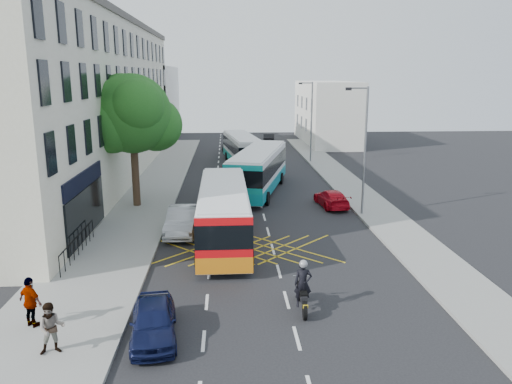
{
  "coord_description": "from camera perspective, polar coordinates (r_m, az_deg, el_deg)",
  "views": [
    {
      "loc": [
        -2.32,
        -18.43,
        8.82
      ],
      "look_at": [
        -0.66,
        9.69,
        2.2
      ],
      "focal_mm": 35.0,
      "sensor_mm": 36.0,
      "label": 1
    }
  ],
  "objects": [
    {
      "name": "pavement_right",
      "position": [
        35.92,
        12.6,
        -1.19
      ],
      "size": [
        3.0,
        70.0,
        0.15
      ],
      "primitive_type": "cube",
      "color": "gray",
      "rests_on": "ground"
    },
    {
      "name": "distant_car_grey",
      "position": [
        57.91,
        -2.64,
        5.13
      ],
      "size": [
        2.74,
        5.05,
        1.35
      ],
      "primitive_type": "imported",
      "rotation": [
        0.0,
        0.0,
        0.11
      ],
      "color": "#404248",
      "rests_on": "ground"
    },
    {
      "name": "railings",
      "position": [
        26.14,
        -19.69,
        -5.63
      ],
      "size": [
        0.08,
        5.6,
        1.14
      ],
      "primitive_type": null,
      "color": "black",
      "rests_on": "pavement_left"
    },
    {
      "name": "parked_car_blue",
      "position": [
        17.91,
        -11.64,
        -14.23
      ],
      "size": [
        1.96,
        3.94,
        1.29
      ],
      "primitive_type": "imported",
      "rotation": [
        0.0,
        0.0,
        0.12
      ],
      "color": "#0D1336",
      "rests_on": "ground"
    },
    {
      "name": "pedestrian_near",
      "position": [
        17.59,
        -22.33,
        -14.22
      ],
      "size": [
        0.97,
        0.84,
        1.71
      ],
      "primitive_type": "imported",
      "rotation": [
        0.0,
        0.0,
        0.26
      ],
      "color": "gray",
      "rests_on": "pavement_left"
    },
    {
      "name": "distant_car_dark",
      "position": [
        66.39,
        1.49,
        6.17
      ],
      "size": [
        1.79,
        4.16,
        1.33
      ],
      "primitive_type": "imported",
      "rotation": [
        0.0,
        0.0,
        3.05
      ],
      "color": "black",
      "rests_on": "ground"
    },
    {
      "name": "ground",
      "position": [
        20.56,
        3.51,
        -12.2
      ],
      "size": [
        120.0,
        120.0,
        0.0
      ],
      "primitive_type": "plane",
      "color": "black",
      "rests_on": "ground"
    },
    {
      "name": "lamp_far",
      "position": [
        51.32,
        6.25,
        8.45
      ],
      "size": [
        1.45,
        0.15,
        8.0
      ],
      "color": "slate",
      "rests_on": "pavement_right"
    },
    {
      "name": "street_tree",
      "position": [
        34.06,
        -14.0,
        8.58
      ],
      "size": [
        6.3,
        5.7,
        8.8
      ],
      "color": "#382619",
      "rests_on": "pavement_left"
    },
    {
      "name": "lamp_near",
      "position": [
        31.88,
        12.2,
        5.35
      ],
      "size": [
        1.45,
        0.15,
        8.0
      ],
      "color": "slate",
      "rests_on": "pavement_right"
    },
    {
      "name": "building_right",
      "position": [
        67.92,
        8.04,
        9.03
      ],
      "size": [
        6.0,
        18.0,
        8.0
      ],
      "primitive_type": "cube",
      "color": "silver",
      "rests_on": "ground"
    },
    {
      "name": "motorbike",
      "position": [
        19.44,
        5.37,
        -10.7
      ],
      "size": [
        0.69,
        2.3,
        2.04
      ],
      "rotation": [
        0.0,
        0.0,
        -0.04
      ],
      "color": "black",
      "rests_on": "ground"
    },
    {
      "name": "pedestrian_far",
      "position": [
        19.55,
        -24.35,
        -11.39
      ],
      "size": [
        1.15,
        0.95,
        1.84
      ],
      "primitive_type": "imported",
      "rotation": [
        0.0,
        0.0,
        2.59
      ],
      "color": "gray",
      "rests_on": "pavement_left"
    },
    {
      "name": "parked_car_silver",
      "position": [
        28.69,
        -8.41,
        -3.25
      ],
      "size": [
        1.78,
        4.65,
        1.51
      ],
      "primitive_type": "imported",
      "rotation": [
        0.0,
        0.0,
        -0.04
      ],
      "color": "#B3B6BB",
      "rests_on": "ground"
    },
    {
      "name": "bus_mid",
      "position": [
        38.27,
        0.28,
        2.54
      ],
      "size": [
        5.45,
        11.95,
        3.28
      ],
      "rotation": [
        0.0,
        0.0,
        -0.25
      ],
      "color": "silver",
      "rests_on": "ground"
    },
    {
      "name": "bus_near",
      "position": [
        26.78,
        -3.73,
        -2.4
      ],
      "size": [
        2.81,
        10.96,
        3.08
      ],
      "rotation": [
        0.0,
        0.0,
        0.01
      ],
      "color": "silver",
      "rests_on": "ground"
    },
    {
      "name": "red_hatchback",
      "position": [
        34.56,
        8.61,
        -0.72
      ],
      "size": [
        2.08,
        4.17,
        1.16
      ],
      "primitive_type": "imported",
      "rotation": [
        0.0,
        0.0,
        3.26
      ],
      "color": "#B80716",
      "rests_on": "ground"
    },
    {
      "name": "bus_far",
      "position": [
        50.18,
        -1.58,
        4.91
      ],
      "size": [
        3.87,
        10.79,
        2.97
      ],
      "rotation": [
        0.0,
        0.0,
        0.14
      ],
      "color": "silver",
      "rests_on": "ground"
    },
    {
      "name": "terrace_far",
      "position": [
        74.45,
        -12.6,
        9.98
      ],
      "size": [
        8.0,
        20.0,
        10.0
      ],
      "primitive_type": "cube",
      "color": "silver",
      "rests_on": "ground"
    },
    {
      "name": "terrace_main",
      "position": [
        44.53,
        -18.87,
        9.88
      ],
      "size": [
        8.3,
        45.0,
        13.5
      ],
      "color": "beige",
      "rests_on": "ground"
    },
    {
      "name": "pavement_left",
      "position": [
        35.1,
        -13.41,
        -1.57
      ],
      "size": [
        5.0,
        70.0,
        0.15
      ],
      "primitive_type": "cube",
      "color": "gray",
      "rests_on": "ground"
    }
  ]
}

